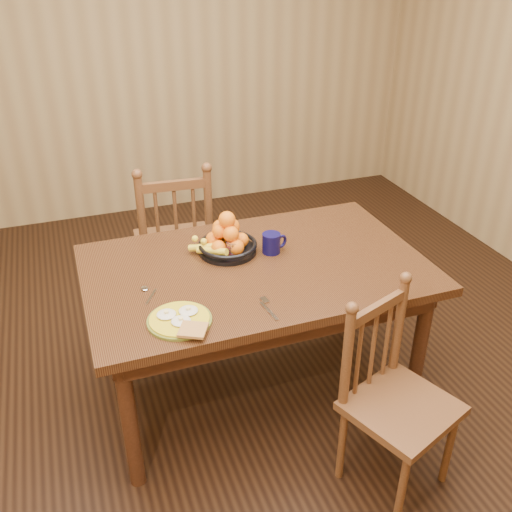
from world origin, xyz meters
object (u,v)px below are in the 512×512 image
object	(u,v)px
dining_table	(256,280)
chair_near	(395,399)
breakfast_plate	(180,320)
fruit_bowl	(226,240)
chair_far	(175,243)
coffee_mug	(272,243)

from	to	relation	value
dining_table	chair_near	world-z (taller)	chair_near
breakfast_plate	fruit_bowl	bearing A→B (deg)	54.87
breakfast_plate	chair_near	bearing A→B (deg)	-26.79
fruit_bowl	chair_far	bearing A→B (deg)	100.87
dining_table	coffee_mug	distance (m)	0.20
coffee_mug	fruit_bowl	bearing A→B (deg)	161.28
dining_table	coffee_mug	world-z (taller)	coffee_mug
coffee_mug	fruit_bowl	xyz separation A→B (m)	(-0.21, 0.07, 0.02)
dining_table	breakfast_plate	distance (m)	0.56
breakfast_plate	coffee_mug	size ratio (longest dim) A/B	2.30
chair_far	chair_near	distance (m)	1.66
dining_table	chair_far	world-z (taller)	chair_far
chair_far	chair_near	size ratio (longest dim) A/B	1.13
dining_table	chair_far	distance (m)	0.88
chair_far	coffee_mug	xyz separation A→B (m)	(0.34, -0.74, 0.31)
breakfast_plate	fruit_bowl	xyz separation A→B (m)	(0.35, 0.50, 0.05)
breakfast_plate	fruit_bowl	distance (m)	0.61
chair_far	coffee_mug	bearing A→B (deg)	119.48
breakfast_plate	dining_table	bearing A→B (deg)	36.53
chair_far	breakfast_plate	distance (m)	1.21
dining_table	breakfast_plate	world-z (taller)	breakfast_plate
chair_near	dining_table	bearing A→B (deg)	94.63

